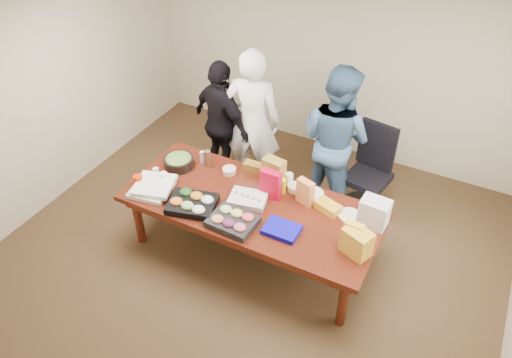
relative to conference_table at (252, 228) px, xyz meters
The scene contains 35 objects.
floor 0.39m from the conference_table, ahead, with size 5.50×5.00×0.02m, color #47301E.
ceiling 2.33m from the conference_table, ahead, with size 5.50×5.00×0.02m, color white.
wall_back 2.68m from the conference_table, 90.00° to the left, with size 5.50×0.04×2.70m, color beige.
wall_left 2.92m from the conference_table, behind, with size 0.04×5.00×2.70m, color beige.
conference_table is the anchor object (origin of this frame).
office_chair 1.60m from the conference_table, 55.23° to the left, with size 0.57×0.57×1.12m, color black.
person_center 1.41m from the conference_table, 117.56° to the left, with size 0.72×0.47×1.96m, color white.
person_right 1.48m from the conference_table, 70.43° to the left, with size 0.93×0.73×1.92m, color #3B5E7C.
person_left 1.56m from the conference_table, 132.99° to the left, with size 1.01×0.42×1.72m, color black.
veggie_tray 0.76m from the conference_table, 147.48° to the right, with size 0.50×0.39×0.08m, color black.
fruit_tray 0.55m from the conference_table, 93.15° to the right, with size 0.47×0.37×0.07m, color black.
sheet_cake 0.41m from the conference_table, 168.71° to the left, with size 0.39×0.29×0.07m, color silver.
salad_bowl 1.18m from the conference_table, 169.74° to the left, with size 0.35×0.35×0.11m, color black.
chip_bag_blue 0.66m from the conference_table, 26.71° to the right, with size 0.36×0.27×0.05m, color #0C0AA9.
chip_bag_red 0.59m from the conference_table, 59.25° to the left, with size 0.23×0.09×0.34m, color #BB0623.
chip_bag_yellow 1.27m from the conference_table, ahead, with size 0.20×0.08×0.29m, color yellow.
chip_bag_orange 0.77m from the conference_table, 29.06° to the left, with size 0.19×0.08×0.30m, color #EA8943.
mayo_jar 0.70m from the conference_table, 66.15° to the left, with size 0.09×0.09×0.14m, color white.
mustard_bottle 0.61m from the conference_table, 56.14° to the left, with size 0.06×0.06×0.18m, color #E7E500.
dressing_bottle 0.97m from the conference_table, 155.22° to the left, with size 0.07×0.07×0.22m, color brown.
ranch_bottle 1.04m from the conference_table, 156.48° to the left, with size 0.05×0.05×0.16m, color silver.
banana_bunch 0.92m from the conference_table, 20.23° to the left, with size 0.27×0.16×0.09m, color gold.
bread_loaf 0.71m from the conference_table, 113.45° to the left, with size 0.27×0.12×0.11m, color brown.
kraft_bag 0.69m from the conference_table, 83.01° to the left, with size 0.25×0.14×0.32m, color olive.
red_cup 1.38m from the conference_table, 165.89° to the right, with size 0.10×0.10×0.13m, color red.
clear_cup_a 1.15m from the conference_table, behind, with size 0.09×0.09×0.12m, color white.
clear_cup_b 1.28m from the conference_table, behind, with size 0.07×0.07×0.10m, color silver.
pizza_box_lower 1.20m from the conference_table, 163.12° to the right, with size 0.41×0.41×0.05m, color silver.
pizza_box_upper 1.19m from the conference_table, 164.12° to the right, with size 0.41×0.41×0.05m, color white.
plate_a 1.11m from the conference_table, 17.00° to the left, with size 0.24×0.24×0.01m, color white.
plate_b 0.79m from the conference_table, 40.80° to the left, with size 0.25×0.25×0.02m, color silver.
dip_bowl_a 0.67m from the conference_table, 53.08° to the left, with size 0.17×0.17×0.07m, color beige.
dip_bowl_b 0.73m from the conference_table, 143.55° to the left, with size 0.16×0.16×0.06m, color beige.
grocery_bag_white 1.38m from the conference_table, 13.45° to the left, with size 0.29×0.20×0.31m, color silver.
grocery_bag_yellow 1.33m from the conference_table, ahead, with size 0.28×0.19×0.28m, color gold.
Camera 1 is at (1.90, -3.53, 4.29)m, focal length 34.81 mm.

